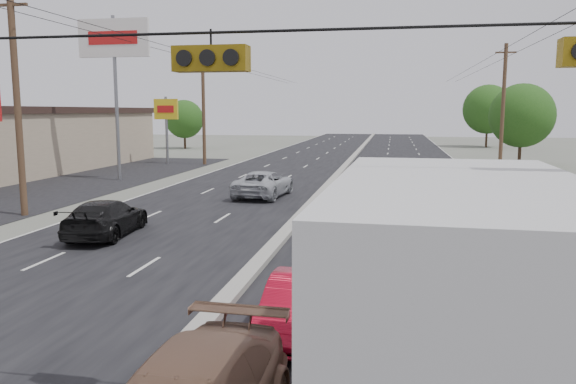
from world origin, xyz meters
name	(u,v)px	position (x,y,z in m)	size (l,w,h in m)	color
road_surface	(332,182)	(0.00, 30.00, 0.00)	(20.00, 160.00, 0.02)	black
center_median	(332,180)	(0.00, 30.00, 0.10)	(0.50, 160.00, 0.20)	gray
parking_lot	(62,185)	(-17.00, 25.00, 0.00)	(10.00, 42.00, 0.02)	black
utility_pole_left_b	(17,103)	(-12.50, 15.00, 5.11)	(1.60, 0.30, 10.00)	#422D1E
utility_pole_left_c	(204,107)	(-12.50, 40.00, 5.11)	(1.60, 0.30, 10.00)	#422D1E
utility_pole_right_c	(503,106)	(12.50, 40.00, 5.11)	(1.60, 0.30, 10.00)	#422D1E
traffic_signals	(204,56)	(1.40, 0.00, 5.49)	(25.00, 0.30, 0.54)	black
pole_sign_billboard	(114,48)	(-14.50, 28.00, 8.87)	(5.00, 0.25, 11.00)	slate
pole_sign_far	(166,115)	(-16.00, 40.00, 4.41)	(2.20, 0.25, 6.00)	slate
tree_left_far	(184,119)	(-22.00, 60.00, 3.72)	(4.80, 4.80, 6.12)	#382619
tree_right_mid	(522,116)	(15.00, 45.00, 4.34)	(5.60, 5.60, 7.14)	#382619
tree_right_far	(488,109)	(16.00, 70.00, 4.96)	(6.40, 6.40, 8.16)	#382619
box_truck	(451,321)	(4.79, -0.33, 2.04)	(2.93, 7.90, 3.98)	black
red_sedan	(298,306)	(2.08, 3.83, 0.61)	(1.29, 3.70, 1.22)	red
queue_car_a	(358,243)	(3.00, 9.70, 0.65)	(1.54, 3.84, 1.31)	black
queue_car_b	(373,252)	(3.50, 8.48, 0.69)	(1.45, 4.16, 1.37)	white
queue_car_c	(427,221)	(5.31, 13.91, 0.61)	(2.03, 4.40, 1.22)	#B6BABF
queue_car_d	(512,276)	(7.00, 6.78, 0.66)	(1.85, 4.56, 1.32)	#121157
queue_car_e	(568,240)	(9.60, 11.47, 0.61)	(1.45, 3.60, 1.23)	maroon
oncoming_near	(106,218)	(-6.70, 11.79, 0.69)	(1.95, 4.79, 1.39)	black
oncoming_far	(264,184)	(-3.03, 22.53, 0.72)	(2.39, 5.18, 1.44)	#AEB1B6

